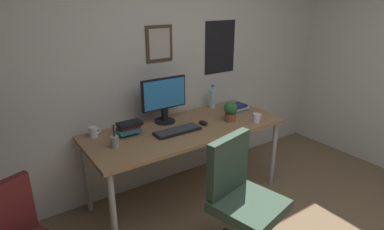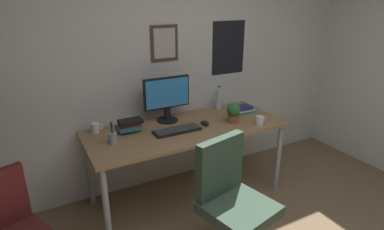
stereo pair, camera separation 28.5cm
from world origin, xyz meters
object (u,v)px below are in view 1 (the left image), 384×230
object	(u,v)px
book_stack_left	(237,107)
coffee_mug_far	(93,132)
book_stack_right	(129,128)
computer_mouse	(203,123)
office_chair	(240,194)
keyboard	(177,131)
monitor	(164,98)
water_bottle	(212,98)
potted_plant	(230,111)
coffee_mug_near	(257,118)
pen_cup	(115,141)

from	to	relation	value
book_stack_left	coffee_mug_far	bearing A→B (deg)	172.89
book_stack_right	computer_mouse	bearing A→B (deg)	-16.49
office_chair	keyboard	world-z (taller)	office_chair
keyboard	computer_mouse	distance (m)	0.30
office_chair	monitor	xyz separation A→B (m)	(-0.02, 1.07, 0.46)
computer_mouse	book_stack_right	bearing A→B (deg)	163.51
computer_mouse	coffee_mug_far	xyz separation A→B (m)	(-0.95, 0.30, 0.03)
computer_mouse	book_stack_left	world-z (taller)	book_stack_left
water_bottle	potted_plant	xyz separation A→B (m)	(-0.10, -0.41, -0.00)
computer_mouse	book_stack_left	xyz separation A→B (m)	(0.52, 0.12, 0.02)
computer_mouse	potted_plant	distance (m)	0.29
coffee_mug_near	book_stack_right	world-z (taller)	book_stack_right
computer_mouse	coffee_mug_near	bearing A→B (deg)	-28.23
computer_mouse	keyboard	bearing A→B (deg)	-176.46
keyboard	coffee_mug_near	bearing A→B (deg)	-16.65
office_chair	coffee_mug_near	distance (m)	0.94
computer_mouse	pen_cup	distance (m)	0.88
water_bottle	book_stack_right	distance (m)	1.05
water_bottle	pen_cup	bearing A→B (deg)	-164.93
book_stack_right	monitor	bearing A→B (deg)	9.38
computer_mouse	book_stack_left	bearing A→B (deg)	12.69
book_stack_right	office_chair	bearing A→B (deg)	-67.51
coffee_mug_far	monitor	bearing A→B (deg)	-3.22
water_bottle	book_stack_left	bearing A→B (deg)	-55.78
office_chair	book_stack_right	distance (m)	1.12
keyboard	pen_cup	distance (m)	0.58
office_chair	potted_plant	bearing A→B (deg)	54.76
monitor	book_stack_left	world-z (taller)	monitor
keyboard	pen_cup	world-z (taller)	pen_cup
monitor	coffee_mug_far	xyz separation A→B (m)	(-0.68, 0.04, -0.19)
keyboard	computer_mouse	size ratio (longest dim) A/B	3.91
book_stack_right	coffee_mug_far	bearing A→B (deg)	159.70
coffee_mug_far	potted_plant	distance (m)	1.28
office_chair	potted_plant	xyz separation A→B (m)	(0.52, 0.74, 0.33)
coffee_mug_far	book_stack_left	world-z (taller)	coffee_mug_far
water_bottle	coffee_mug_far	size ratio (longest dim) A/B	2.33
monitor	pen_cup	distance (m)	0.69
keyboard	coffee_mug_far	distance (m)	0.73
monitor	coffee_mug_far	distance (m)	0.71
office_chair	pen_cup	size ratio (longest dim) A/B	4.75
computer_mouse	water_bottle	world-z (taller)	water_bottle
coffee_mug_far	pen_cup	distance (m)	0.30
keyboard	potted_plant	xyz separation A→B (m)	(0.57, -0.05, 0.09)
monitor	keyboard	distance (m)	0.36
monitor	coffee_mug_near	distance (m)	0.90
keyboard	water_bottle	bearing A→B (deg)	28.25
computer_mouse	coffee_mug_near	distance (m)	0.52
keyboard	water_bottle	xyz separation A→B (m)	(0.67, 0.36, 0.09)
computer_mouse	office_chair	bearing A→B (deg)	-107.21
keyboard	water_bottle	distance (m)	0.77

